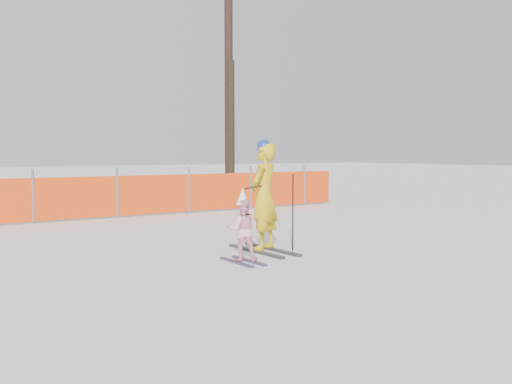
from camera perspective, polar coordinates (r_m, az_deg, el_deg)
ground at (r=8.83m, az=1.86°, el=-6.68°), size 120.00×120.00×0.00m
adult at (r=9.35m, az=0.79°, el=-0.39°), size 0.77×1.49×1.84m
child at (r=8.44m, az=-1.34°, el=-3.69°), size 0.56×0.86×1.11m
ski_poles at (r=9.24m, az=2.30°, el=-1.14°), size 1.18×0.47×1.28m
safety_fence at (r=14.08m, az=-19.59°, el=-0.63°), size 17.02×0.06×1.25m
tree_trunks at (r=19.84m, az=-8.63°, el=8.65°), size 9.29×2.03×7.17m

